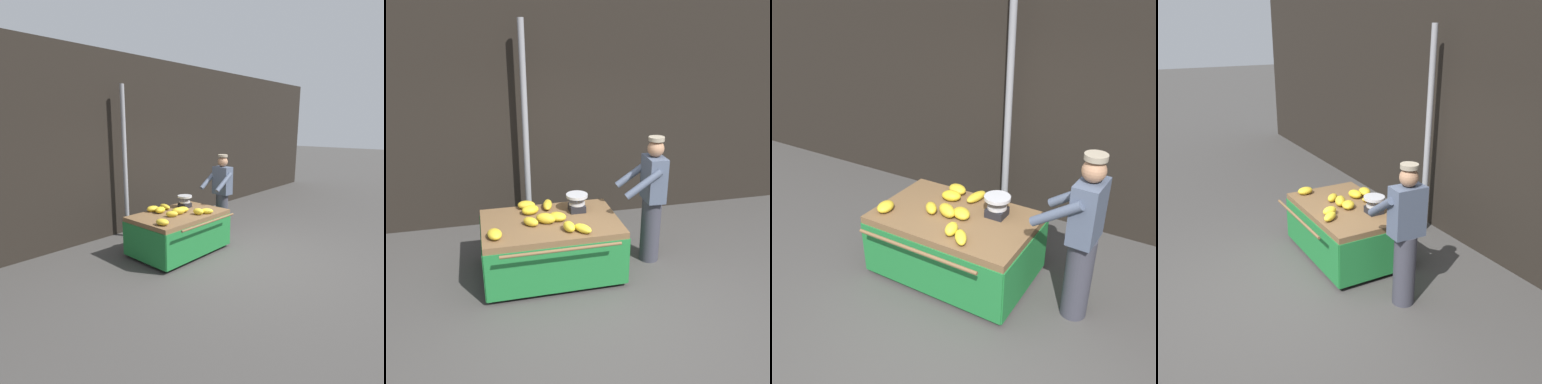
# 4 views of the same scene
# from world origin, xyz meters

# --- Properties ---
(ground_plane) EXTENTS (60.00, 60.00, 0.00)m
(ground_plane) POSITION_xyz_m (0.00, 0.00, 0.00)
(ground_plane) COLOR #423F3D
(back_wall) EXTENTS (16.00, 0.24, 3.76)m
(back_wall) POSITION_xyz_m (0.00, 2.80, 1.88)
(back_wall) COLOR black
(back_wall) RESTS_ON ground
(street_pole) EXTENTS (0.09, 0.09, 3.10)m
(street_pole) POSITION_xyz_m (-0.66, 2.42, 1.55)
(street_pole) COLOR gray
(street_pole) RESTS_ON ground
(banana_cart) EXTENTS (1.71, 1.30, 0.74)m
(banana_cart) POSITION_xyz_m (-0.56, 0.99, 0.54)
(banana_cart) COLOR brown
(banana_cart) RESTS_ON ground
(weighing_scale) EXTENTS (0.28, 0.28, 0.23)m
(weighing_scale) POSITION_xyz_m (-0.18, 1.20, 0.86)
(weighing_scale) COLOR black
(weighing_scale) RESTS_ON banana_cart
(banana_bunch_0) EXTENTS (0.16, 0.22, 0.12)m
(banana_bunch_0) POSITION_xyz_m (-0.40, 0.66, 0.80)
(banana_bunch_0) COLOR yellow
(banana_bunch_0) RESTS_ON banana_cart
(banana_bunch_1) EXTENTS (0.23, 0.24, 0.10)m
(banana_bunch_1) POSITION_xyz_m (-0.82, 0.91, 0.79)
(banana_bunch_1) COLOR gold
(banana_bunch_1) RESTS_ON banana_cart
(banana_bunch_2) EXTENTS (0.28, 0.24, 0.13)m
(banana_bunch_2) POSITION_xyz_m (-0.63, 0.93, 0.81)
(banana_bunch_2) COLOR gold
(banana_bunch_2) RESTS_ON banana_cart
(banana_bunch_3) EXTENTS (0.20, 0.25, 0.10)m
(banana_bunch_3) POSITION_xyz_m (-1.26, 0.68, 0.79)
(banana_bunch_3) COLOR gold
(banana_bunch_3) RESTS_ON banana_cart
(banana_bunch_4) EXTENTS (0.27, 0.22, 0.11)m
(banana_bunch_4) POSITION_xyz_m (-0.81, 1.43, 0.80)
(banana_bunch_4) COLOR gold
(banana_bunch_4) RESTS_ON banana_cart
(banana_bunch_5) EXTENTS (0.25, 0.21, 0.11)m
(banana_bunch_5) POSITION_xyz_m (-0.78, 1.25, 0.80)
(banana_bunch_5) COLOR gold
(banana_bunch_5) RESTS_ON banana_cart
(banana_bunch_6) EXTENTS (0.23, 0.26, 0.10)m
(banana_bunch_6) POSITION_xyz_m (-0.25, 0.59, 0.79)
(banana_bunch_6) COLOR yellow
(banana_bunch_6) RESTS_ON banana_cart
(banana_bunch_7) EXTENTS (0.28, 0.26, 0.11)m
(banana_bunch_7) POSITION_xyz_m (-0.48, 0.97, 0.80)
(banana_bunch_7) COLOR gold
(banana_bunch_7) RESTS_ON banana_cart
(banana_bunch_8) EXTENTS (0.17, 0.32, 0.09)m
(banana_bunch_8) POSITION_xyz_m (-0.53, 1.39, 0.79)
(banana_bunch_8) COLOR gold
(banana_bunch_8) RESTS_ON banana_cart
(vendor_person) EXTENTS (0.59, 0.53, 1.71)m
(vendor_person) POSITION_xyz_m (0.78, 1.02, 0.87)
(vendor_person) COLOR #383842
(vendor_person) RESTS_ON ground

